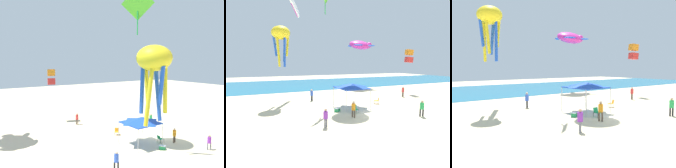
{
  "view_description": "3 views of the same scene",
  "coord_description": "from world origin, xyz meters",
  "views": [
    {
      "loc": [
        -18.64,
        19.02,
        8.91
      ],
      "look_at": [
        0.52,
        6.61,
        6.57
      ],
      "focal_mm": 36.33,
      "sensor_mm": 36.0,
      "label": 1
    },
    {
      "loc": [
        -9.89,
        -13.7,
        5.21
      ],
      "look_at": [
        -1.95,
        4.73,
        2.8
      ],
      "focal_mm": 26.86,
      "sensor_mm": 36.0,
      "label": 2
    },
    {
      "loc": [
        -15.36,
        -12.3,
        4.33
      ],
      "look_at": [
        -1.27,
        6.39,
        2.58
      ],
      "focal_mm": 36.66,
      "sensor_mm": 36.0,
      "label": 3
    }
  ],
  "objects": [
    {
      "name": "ocean_strip",
      "position": [
        0.0,
        29.72,
        0.01
      ],
      "size": [
        120.0,
        24.32,
        0.02
      ],
      "primitive_type": "cube",
      "color": "teal",
      "rests_on": "ground"
    },
    {
      "name": "person_near_umbrella",
      "position": [
        9.97,
        6.32,
        0.97
      ],
      "size": [
        0.43,
        0.39,
        1.66
      ],
      "rotation": [
        0.0,
        0.0,
        0.34
      ],
      "color": "brown",
      "rests_on": "ground"
    },
    {
      "name": "kite_turtle_magenta",
      "position": [
        9.4,
        18.71,
        9.3
      ],
      "size": [
        6.23,
        5.61,
        2.75
      ],
      "rotation": [
        0.0,
        0.0,
        0.19
      ],
      "color": "#E02D9E"
    },
    {
      "name": "person_by_tent",
      "position": [
        -4.08,
        9.17,
        0.98
      ],
      "size": [
        0.4,
        0.4,
        1.67
      ],
      "rotation": [
        0.0,
        0.0,
        0.97
      ],
      "color": "black",
      "rests_on": "ground"
    },
    {
      "name": "ground",
      "position": [
        0.0,
        0.0,
        -0.05
      ],
      "size": [
        120.0,
        120.0,
        0.1
      ],
      "primitive_type": "cube",
      "color": "beige"
    },
    {
      "name": "person_watching_sky",
      "position": [
        -5.54,
        -1.05,
        0.93
      ],
      "size": [
        0.38,
        0.38,
        1.59
      ],
      "rotation": [
        0.0,
        0.0,
        0.71
      ],
      "color": "slate",
      "rests_on": "ground"
    },
    {
      "name": "folding_chair_facing_ocean",
      "position": [
        3.37,
        4.07,
        0.47
      ],
      "size": [
        0.8,
        0.76,
        0.82
      ],
      "rotation": [
        0.0,
        0.0,
        4.19
      ],
      "color": "black",
      "rests_on": "ground"
    },
    {
      "name": "canopy_tent",
      "position": [
        -0.65,
        3.78,
        2.61
      ],
      "size": [
        3.32,
        3.56,
        2.91
      ],
      "rotation": [
        0.0,
        0.0,
        0.03
      ],
      "color": "#B7B7BC",
      "rests_on": "ground"
    },
    {
      "name": "person_kite_handler",
      "position": [
        4.15,
        -2.14,
        0.96
      ],
      "size": [
        0.42,
        0.39,
        1.64
      ],
      "rotation": [
        0.0,
        0.0,
        2.82
      ],
      "color": "black",
      "rests_on": "ground"
    },
    {
      "name": "person_far_stroller",
      "position": [
        -2.22,
        0.28,
        0.95
      ],
      "size": [
        0.39,
        0.42,
        1.62
      ],
      "rotation": [
        0.0,
        0.0,
        1.85
      ],
      "color": "brown",
      "rests_on": "ground"
    },
    {
      "name": "kite_box_orange",
      "position": [
        13.37,
        8.71,
        6.58
      ],
      "size": [
        1.36,
        1.3,
        2.3
      ],
      "rotation": [
        0.0,
        0.0,
        4.46
      ],
      "color": "orange"
    },
    {
      "name": "kite_parafoil_white",
      "position": [
        -5.33,
        13.97,
        14.06
      ],
      "size": [
        2.02,
        3.95,
        2.54
      ],
      "rotation": [
        0.0,
        0.0,
        1.09
      ],
      "color": "white"
    },
    {
      "name": "folding_chair_left_of_tent",
      "position": [
        -1.33,
        1.57,
        0.47
      ],
      "size": [
        0.56,
        0.65,
        0.82
      ],
      "rotation": [
        0.0,
        0.0,
        6.24
      ],
      "color": "black",
      "rests_on": "ground"
    },
    {
      "name": "kite_octopus_yellow",
      "position": [
        -7.95,
        8.9,
        8.81
      ],
      "size": [
        2.29,
        2.29,
        5.1
      ],
      "rotation": [
        0.0,
        0.0,
        6.19
      ],
      "color": "yellow"
    },
    {
      "name": "cooler_box",
      "position": [
        -2.88,
        2.76,
        0.2
      ],
      "size": [
        0.74,
        0.69,
        0.4
      ],
      "color": "#1E8C4C",
      "rests_on": "ground"
    }
  ]
}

